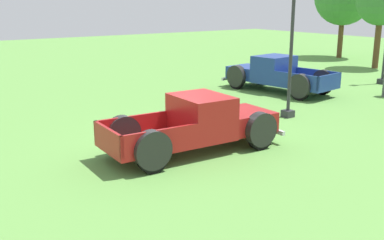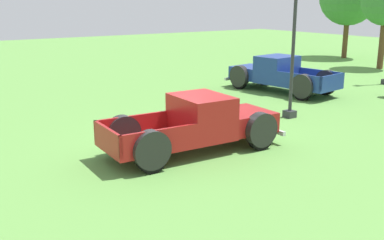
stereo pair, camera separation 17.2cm
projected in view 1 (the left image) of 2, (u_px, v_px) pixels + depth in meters
ground_plane at (179, 142)px, 13.56m from camera, size 80.00×80.00×0.00m
pickup_truck_foreground at (203, 124)px, 12.68m from camera, size 2.18×5.13×1.54m
pickup_truck_behind_left at (272, 74)px, 21.09m from camera, size 5.46×2.65×1.61m
lamp_post_far at (291, 49)px, 15.83m from camera, size 0.36×0.36×4.62m
oak_tree_center at (381, 1)px, 27.25m from camera, size 2.93×2.93×5.49m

